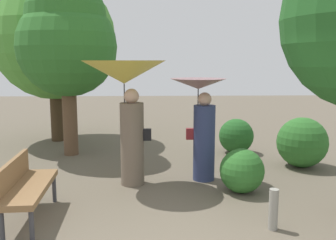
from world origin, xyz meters
name	(u,v)px	position (x,y,z in m)	size (l,w,h in m)	color
person_left	(126,90)	(-0.73, 3.06, 1.66)	(1.42, 1.42, 2.15)	#6B5B4C
person_right	(201,115)	(0.59, 3.27, 1.19)	(1.00, 1.00, 1.84)	navy
park_bench	(24,184)	(-2.01, 1.55, 0.51)	(0.58, 1.53, 0.83)	#38383D
tree_near_left	(67,38)	(-2.18, 5.23, 2.66)	(2.22, 2.22, 4.00)	brown
tree_mid_left	(54,29)	(-2.87, 6.83, 2.97)	(3.21, 3.21, 4.75)	#42301E
bush_path_left	(236,136)	(1.66, 5.25, 0.40)	(0.81, 0.81, 0.81)	#235B23
bush_path_right	(242,171)	(1.18, 2.56, 0.37)	(0.73, 0.73, 0.73)	#2D6B28
bush_behind_bench	(302,142)	(2.75, 4.03, 0.51)	(1.02, 1.02, 1.02)	#2D6B28
path_marker_post	(273,209)	(1.26, 1.16, 0.27)	(0.12, 0.12, 0.54)	gray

